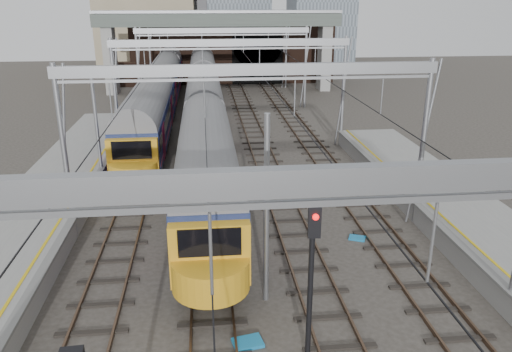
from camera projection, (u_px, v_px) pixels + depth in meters
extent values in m
plane|color=#38332D|center=(273.00, 333.00, 16.58)|extent=(160.00, 160.00, 0.00)
cube|color=slate|center=(38.00, 280.00, 17.76)|extent=(0.35, 55.00, 0.12)
cube|color=gold|center=(23.00, 279.00, 17.69)|extent=(0.12, 55.00, 0.01)
cube|color=#4C3828|center=(128.00, 182.00, 29.93)|extent=(0.08, 80.00, 0.16)
cube|color=#4C3828|center=(152.00, 181.00, 30.07)|extent=(0.08, 80.00, 0.16)
cube|color=black|center=(140.00, 183.00, 30.03)|extent=(2.40, 80.00, 0.14)
cube|color=#4C3828|center=(195.00, 180.00, 30.33)|extent=(0.08, 80.00, 0.16)
cube|color=#4C3828|center=(219.00, 179.00, 30.47)|extent=(0.08, 80.00, 0.16)
cube|color=black|center=(207.00, 181.00, 30.42)|extent=(2.40, 80.00, 0.14)
cube|color=#4C3828|center=(260.00, 177.00, 30.72)|extent=(0.08, 80.00, 0.16)
cube|color=#4C3828|center=(283.00, 177.00, 30.87)|extent=(0.08, 80.00, 0.16)
cube|color=black|center=(272.00, 178.00, 30.82)|extent=(2.40, 80.00, 0.14)
cube|color=#4C3828|center=(324.00, 175.00, 31.12)|extent=(0.08, 80.00, 0.16)
cube|color=#4C3828|center=(346.00, 174.00, 31.26)|extent=(0.08, 80.00, 0.16)
cube|color=black|center=(335.00, 176.00, 31.22)|extent=(2.40, 80.00, 0.14)
cube|color=gray|center=(327.00, 180.00, 8.40)|extent=(16.80, 0.28, 0.50)
cylinder|color=gray|center=(65.00, 155.00, 21.91)|extent=(0.24, 0.24, 8.00)
cylinder|color=gray|center=(423.00, 144.00, 23.54)|extent=(0.24, 0.24, 8.00)
cube|color=gray|center=(250.00, 70.00, 21.52)|extent=(16.80, 0.28, 0.50)
cylinder|color=gray|center=(115.00, 96.00, 35.03)|extent=(0.24, 0.24, 8.00)
cylinder|color=gray|center=(343.00, 92.00, 36.65)|extent=(0.24, 0.24, 8.00)
cube|color=gray|center=(231.00, 43.00, 34.63)|extent=(16.80, 0.28, 0.50)
cylinder|color=gray|center=(138.00, 70.00, 48.14)|extent=(0.24, 0.24, 8.00)
cylinder|color=gray|center=(305.00, 67.00, 49.77)|extent=(0.24, 0.24, 8.00)
cube|color=gray|center=(223.00, 31.00, 47.74)|extent=(16.80, 0.28, 0.50)
cylinder|color=gray|center=(150.00, 56.00, 59.38)|extent=(0.24, 0.24, 8.00)
cylinder|color=gray|center=(286.00, 55.00, 61.01)|extent=(0.24, 0.24, 8.00)
cube|color=gray|center=(218.00, 24.00, 58.99)|extent=(16.80, 0.28, 0.50)
cube|color=black|center=(133.00, 92.00, 28.19)|extent=(0.03, 80.00, 0.03)
cube|color=black|center=(204.00, 91.00, 28.58)|extent=(0.03, 80.00, 0.03)
cube|color=black|center=(273.00, 90.00, 28.98)|extent=(0.03, 80.00, 0.03)
cube|color=black|center=(340.00, 88.00, 29.37)|extent=(0.03, 80.00, 0.03)
cube|color=black|center=(233.00, 48.00, 63.97)|extent=(26.00, 2.00, 9.00)
cube|color=black|center=(257.00, 64.00, 63.95)|extent=(6.50, 0.10, 5.20)
cylinder|color=black|center=(257.00, 43.00, 63.08)|extent=(6.50, 0.10, 6.50)
cube|color=black|center=(139.00, 74.00, 62.85)|extent=(6.00, 1.50, 3.00)
cube|color=gray|center=(110.00, 58.00, 57.05)|extent=(1.20, 2.50, 8.20)
cube|color=gray|center=(324.00, 55.00, 59.53)|extent=(1.20, 2.50, 8.20)
cube|color=#505A53|center=(219.00, 20.00, 56.91)|extent=(28.00, 3.00, 1.40)
cube|color=gray|center=(219.00, 12.00, 56.61)|extent=(28.00, 3.00, 0.30)
cube|color=gray|center=(201.00, 7.00, 88.29)|extent=(18.00, 14.00, 18.00)
cube|color=black|center=(204.00, 108.00, 48.85)|extent=(2.24, 66.24, 0.70)
cube|color=#16254E|center=(204.00, 89.00, 48.20)|extent=(2.85, 66.24, 2.54)
cylinder|color=slate|center=(203.00, 75.00, 47.78)|extent=(2.79, 65.74, 2.79)
cube|color=black|center=(203.00, 84.00, 48.07)|extent=(2.87, 65.04, 0.76)
cube|color=#B93958|center=(204.00, 96.00, 48.44)|extent=(2.87, 65.24, 0.12)
cube|color=gold|center=(210.00, 256.00, 17.07)|extent=(2.79, 0.60, 2.34)
cube|color=black|center=(210.00, 243.00, 16.71)|extent=(2.13, 0.08, 1.02)
cube|color=black|center=(165.00, 103.00, 51.12)|extent=(2.22, 49.31, 0.70)
cube|color=#16254E|center=(164.00, 85.00, 50.48)|extent=(2.83, 49.31, 2.53)
cylinder|color=slate|center=(163.00, 72.00, 50.05)|extent=(2.77, 48.81, 2.77)
cube|color=black|center=(164.00, 81.00, 50.34)|extent=(2.85, 48.11, 0.76)
cube|color=#B93958|center=(164.00, 92.00, 50.71)|extent=(2.85, 48.31, 0.12)
cube|color=gold|center=(133.00, 160.00, 27.28)|extent=(2.77, 0.60, 2.33)
cube|color=black|center=(132.00, 150.00, 26.91)|extent=(2.12, 0.08, 1.01)
cylinder|color=black|center=(310.00, 286.00, 14.75)|extent=(0.16, 0.16, 4.94)
cube|color=black|center=(315.00, 222.00, 13.86)|extent=(0.38, 0.21, 0.93)
sphere|color=red|center=(316.00, 217.00, 13.67)|extent=(0.19, 0.19, 0.19)
cube|color=#1774AD|center=(248.00, 343.00, 16.03)|extent=(1.06, 0.85, 0.11)
cube|color=#1774AD|center=(277.00, 194.00, 28.27)|extent=(0.91, 0.72, 0.09)
cube|color=#1774AD|center=(357.00, 238.00, 23.06)|extent=(0.87, 0.76, 0.09)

